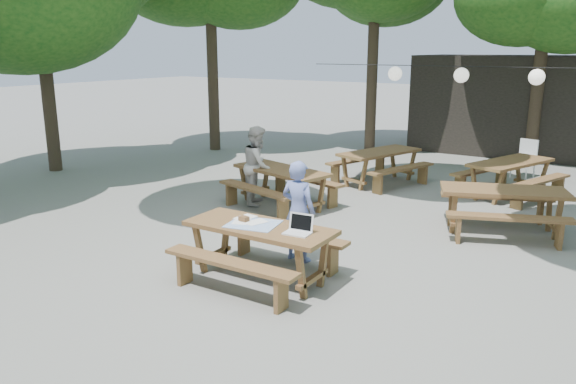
{
  "coord_description": "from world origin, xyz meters",
  "views": [
    {
      "loc": [
        3.37,
        -7.17,
        3.0
      ],
      "look_at": [
        -0.66,
        -0.73,
        1.05
      ],
      "focal_mm": 35.0,
      "sensor_mm": 36.0,
      "label": 1
    }
  ],
  "objects_px": {
    "picnic_table_nw": "(282,187)",
    "main_picnic_table": "(260,251)",
    "woman": "(298,211)",
    "second_person": "(258,165)",
    "plastic_chair": "(523,167)"
  },
  "relations": [
    {
      "from": "main_picnic_table",
      "to": "picnic_table_nw",
      "type": "bearing_deg",
      "value": 118.09
    },
    {
      "from": "main_picnic_table",
      "to": "second_person",
      "type": "distance_m",
      "value": 3.8
    },
    {
      "from": "main_picnic_table",
      "to": "second_person",
      "type": "height_order",
      "value": "second_person"
    },
    {
      "from": "woman",
      "to": "main_picnic_table",
      "type": "bearing_deg",
      "value": 87.39
    },
    {
      "from": "main_picnic_table",
      "to": "picnic_table_nw",
      "type": "height_order",
      "value": "same"
    },
    {
      "from": "main_picnic_table",
      "to": "woman",
      "type": "height_order",
      "value": "woman"
    },
    {
      "from": "main_picnic_table",
      "to": "picnic_table_nw",
      "type": "xyz_separation_m",
      "value": [
        -1.68,
        3.15,
        0.0
      ]
    },
    {
      "from": "picnic_table_nw",
      "to": "main_picnic_table",
      "type": "bearing_deg",
      "value": -46.91
    },
    {
      "from": "woman",
      "to": "second_person",
      "type": "distance_m",
      "value": 3.16
    },
    {
      "from": "woman",
      "to": "plastic_chair",
      "type": "xyz_separation_m",
      "value": [
        1.77,
        7.47,
        -0.48
      ]
    },
    {
      "from": "picnic_table_nw",
      "to": "plastic_chair",
      "type": "relative_size",
      "value": 2.49
    },
    {
      "from": "picnic_table_nw",
      "to": "woman",
      "type": "bearing_deg",
      "value": -37.46
    },
    {
      "from": "picnic_table_nw",
      "to": "woman",
      "type": "distance_m",
      "value": 2.89
    },
    {
      "from": "picnic_table_nw",
      "to": "second_person",
      "type": "xyz_separation_m",
      "value": [
        -0.51,
        -0.06,
        0.38
      ]
    },
    {
      "from": "plastic_chair",
      "to": "main_picnic_table",
      "type": "bearing_deg",
      "value": -84.99
    }
  ]
}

